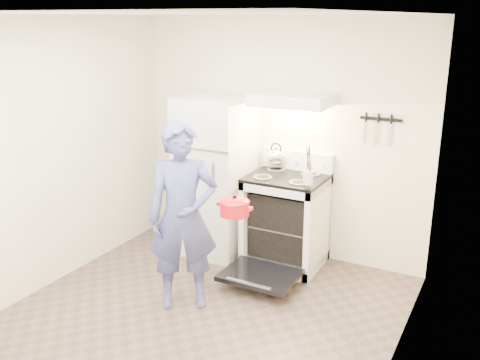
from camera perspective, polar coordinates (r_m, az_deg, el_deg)
name	(u,v)px	position (r m, az deg, el deg)	size (l,w,h in m)	color
floor	(190,326)	(4.66, -5.40, -15.20)	(3.60, 3.60, 0.00)	brown
back_wall	(280,138)	(5.67, 4.24, 4.44)	(3.20, 0.02, 2.50)	beige
refrigerator	(216,176)	(5.72, -2.59, 0.45)	(0.70, 0.70, 1.70)	white
stove_body	(286,222)	(5.52, 4.89, -4.49)	(0.76, 0.65, 0.92)	white
cooktop	(287,178)	(5.37, 5.02, 0.24)	(0.76, 0.65, 0.03)	black
backsplash	(298,160)	(5.59, 6.19, 2.11)	(0.76, 0.07, 0.20)	white
oven_door	(260,275)	(5.17, 2.16, -10.10)	(0.70, 0.54, 0.04)	black
oven_rack	(286,224)	(5.53, 4.89, -4.68)	(0.60, 0.52, 0.01)	slate
range_hood	(292,99)	(5.27, 5.56, 8.55)	(0.76, 0.50, 0.12)	white
knife_strip	(381,119)	(5.27, 14.81, 6.30)	(0.40, 0.02, 0.03)	black
pizza_stone	(275,222)	(5.53, 3.80, -4.52)	(0.33, 0.33, 0.02)	#896748
tea_kettle	(276,156)	(5.61, 3.86, 2.60)	(0.22, 0.19, 0.27)	silver
utensil_jar	(308,178)	(5.01, 7.29, 0.26)	(0.09, 0.09, 0.13)	silver
person	(183,217)	(4.63, -6.12, -3.95)	(0.61, 0.40, 1.66)	navy
dutch_oven	(235,208)	(4.58, -0.57, -3.05)	(0.33, 0.26, 0.22)	red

